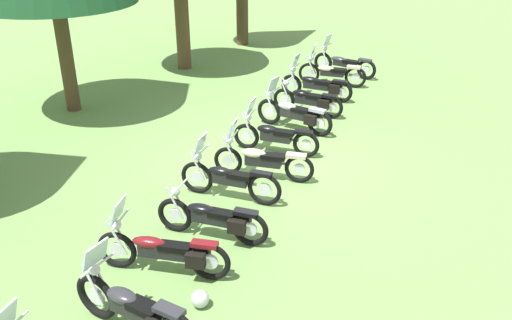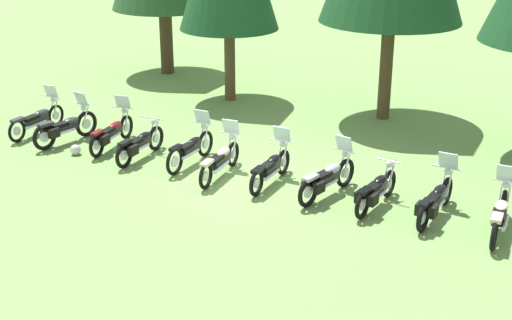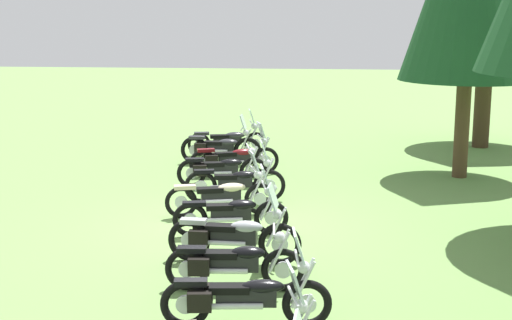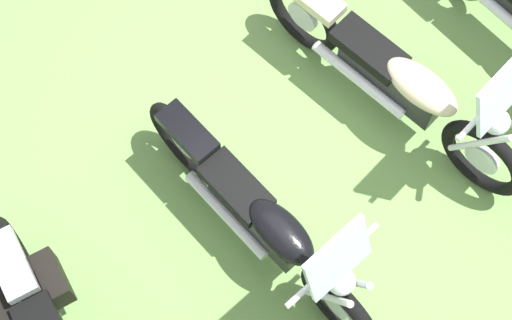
# 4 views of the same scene
# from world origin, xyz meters

# --- Properties ---
(ground_plane) EXTENTS (80.00, 80.00, 0.00)m
(ground_plane) POSITION_xyz_m (0.00, 0.00, 0.00)
(ground_plane) COLOR #6B934C
(motorcycle_5) EXTENTS (0.85, 2.25, 1.34)m
(motorcycle_5) POSITION_xyz_m (-0.77, -0.26, 0.46)
(motorcycle_5) COLOR black
(motorcycle_5) RESTS_ON ground_plane
(motorcycle_6) EXTENTS (0.74, 2.17, 1.34)m
(motorcycle_6) POSITION_xyz_m (0.55, 0.12, 0.46)
(motorcycle_6) COLOR black
(motorcycle_6) RESTS_ON ground_plane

